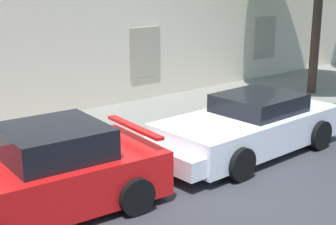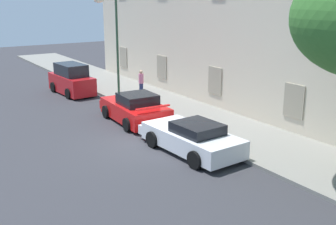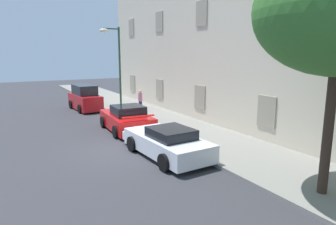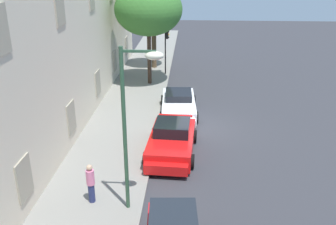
# 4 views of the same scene
# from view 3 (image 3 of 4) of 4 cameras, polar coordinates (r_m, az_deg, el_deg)

# --- Properties ---
(ground_plane) EXTENTS (80.00, 80.00, 0.00)m
(ground_plane) POSITION_cam_3_polar(r_m,az_deg,el_deg) (14.05, -8.56, -6.78)
(ground_plane) COLOR #333338
(sidewalk) EXTENTS (60.00, 4.03, 0.14)m
(sidewalk) POSITION_cam_3_polar(r_m,az_deg,el_deg) (15.96, 5.86, -4.27)
(sidewalk) COLOR gray
(sidewalk) RESTS_ON ground
(building_facade) EXTENTS (34.09, 4.31, 11.28)m
(building_facade) POSITION_cam_3_polar(r_m,az_deg,el_deg) (18.01, 16.83, 15.01)
(building_facade) COLOR beige
(building_facade) RESTS_ON ground
(sportscar_red_lead) EXTENTS (4.63, 2.44, 1.47)m
(sportscar_red_lead) POSITION_cam_3_polar(r_m,az_deg,el_deg) (17.25, -8.09, -1.26)
(sportscar_red_lead) COLOR red
(sportscar_red_lead) RESTS_ON ground
(sportscar_yellow_flank) EXTENTS (4.93, 2.33, 1.30)m
(sportscar_yellow_flank) POSITION_cam_3_polar(r_m,az_deg,el_deg) (12.82, -0.63, -5.64)
(sportscar_yellow_flank) COLOR white
(sportscar_yellow_flank) RESTS_ON ground
(hatchback_parked) EXTENTS (4.04, 1.95, 1.95)m
(hatchback_parked) POSITION_cam_3_polar(r_m,az_deg,el_deg) (24.11, -15.62, 2.56)
(hatchback_parked) COLOR red
(hatchback_parked) RESTS_ON ground
(street_lamp) EXTENTS (0.44, 1.42, 5.99)m
(street_lamp) POSITION_cam_3_polar(r_m,az_deg,el_deg) (21.31, -10.32, 10.82)
(street_lamp) COLOR #2D5138
(street_lamp) RESTS_ON sidewalk
(pedestrian_admiring) EXTENTS (0.43, 0.43, 1.57)m
(pedestrian_admiring) POSITION_cam_3_polar(r_m,az_deg,el_deg) (21.99, -5.32, 2.34)
(pedestrian_admiring) COLOR navy
(pedestrian_admiring) RESTS_ON sidewalk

